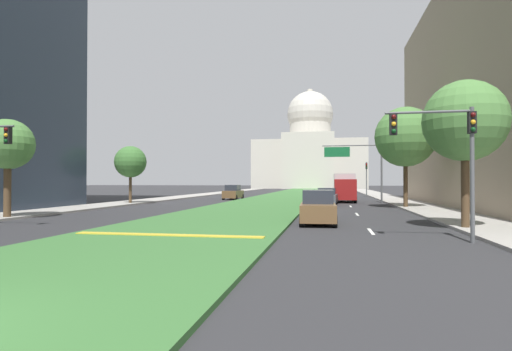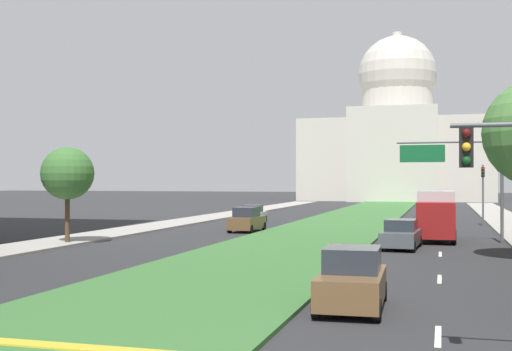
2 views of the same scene
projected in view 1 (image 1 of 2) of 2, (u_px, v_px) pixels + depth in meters
The scene contains 19 objects.
ground_plane at pixel (292, 195), 70.47m from camera, with size 290.61×290.61×0.00m, color #2B2B2D.
grass_median at pixel (288, 196), 63.97m from camera, with size 8.89×118.89×0.14m, color #386B33.
median_curb_nose at pixel (168, 235), 16.53m from camera, with size 8.00×0.50×0.04m, color gold.
lane_dashes_right at pixel (345, 199), 51.98m from camera, with size 0.16×78.19×0.01m.
sidewalk_left at pixel (187, 196), 60.06m from camera, with size 4.00×118.89×0.15m, color #9E9991.
sidewalk_right at pixel (389, 198), 54.89m from camera, with size 4.00×118.89×0.15m, color #9E9991.
capitol_building at pixel (310, 153), 134.82m from camera, with size 35.60×29.04×33.15m.
traffic_light_near_right at pixel (449, 144), 15.60m from camera, with size 3.34×0.35×5.20m.
traffic_light_far_right at pixel (366, 175), 60.20m from camera, with size 0.28×0.35×5.20m.
overhead_guide_sign at pixel (358, 160), 44.65m from camera, with size 6.47×0.20×6.50m.
street_tree_left_near at pixel (8, 145), 25.08m from camera, with size 3.11×3.11×6.21m.
street_tree_right_near at pixel (465, 121), 19.49m from camera, with size 3.90×3.90×7.22m.
street_tree_left_mid at pixel (130, 162), 41.14m from camera, with size 3.20×3.20×5.92m.
street_tree_right_mid at pixel (405, 137), 34.96m from camera, with size 5.17×5.17×8.77m.
sedan_lead_stopped at pixel (318, 208), 22.32m from camera, with size 2.05×4.28×1.87m.
sedan_midblock at pixel (327, 197), 40.37m from camera, with size 2.22×4.48×1.67m.
sedan_distant at pixel (233, 193), 52.06m from camera, with size 1.96×4.34×1.87m.
sedan_far_horizon at pixel (233, 191), 62.04m from camera, with size 2.15×4.66×1.64m.
box_truck_delivery at pixel (345, 187), 45.69m from camera, with size 2.40×6.40×3.20m.
Camera 1 is at (6.53, -4.43, 2.36)m, focal length 28.44 mm.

